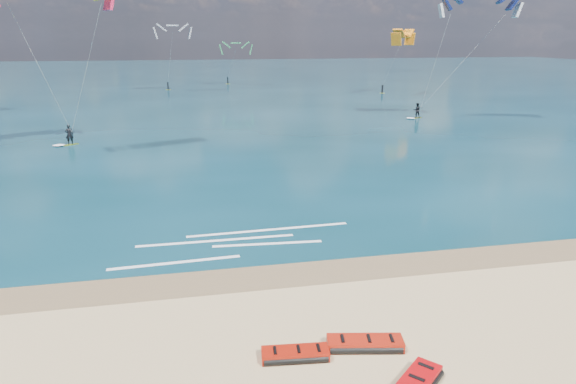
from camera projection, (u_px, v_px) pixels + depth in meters
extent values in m
plane|color=tan|center=(199.00, 127.00, 55.64)|extent=(320.00, 320.00, 0.00)
cube|color=brown|center=(231.00, 279.00, 20.95)|extent=(320.00, 2.40, 0.01)
cube|color=#0A303A|center=(189.00, 80.00, 115.61)|extent=(320.00, 200.00, 0.04)
cube|color=#A2D919|center=(71.00, 145.00, 46.56)|extent=(1.38, 1.11, 0.06)
imported|color=black|center=(69.00, 134.00, 46.29)|extent=(0.75, 0.59, 1.82)
cylinder|color=black|center=(72.00, 132.00, 45.99)|extent=(0.49, 0.34, 0.04)
cube|color=yellow|center=(416.00, 118.00, 61.72)|extent=(1.45, 0.97, 0.06)
imported|color=black|center=(417.00, 110.00, 61.45)|extent=(0.99, 0.85, 1.77)
cylinder|color=black|center=(421.00, 108.00, 61.13)|extent=(0.53, 0.27, 0.04)
cube|color=white|center=(267.00, 244.00, 24.42)|extent=(5.22, 0.61, 0.01)
cube|color=white|center=(269.00, 230.00, 26.18)|extent=(8.33, 0.54, 0.01)
cube|color=white|center=(216.00, 241.00, 24.80)|extent=(7.58, 0.27, 0.01)
cube|color=white|center=(175.00, 263.00, 22.39)|extent=(5.71, 0.55, 0.01)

